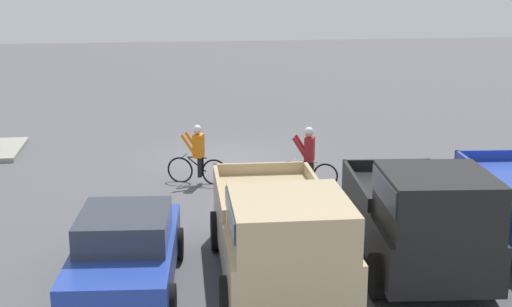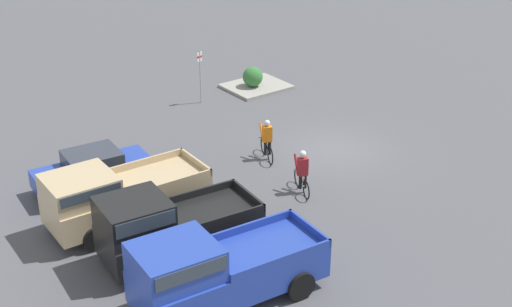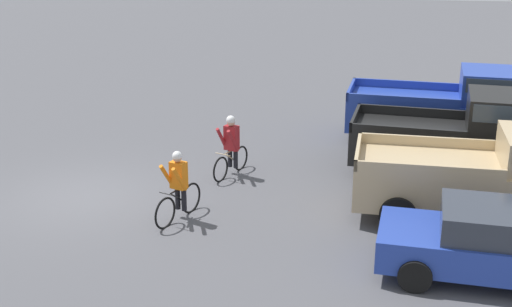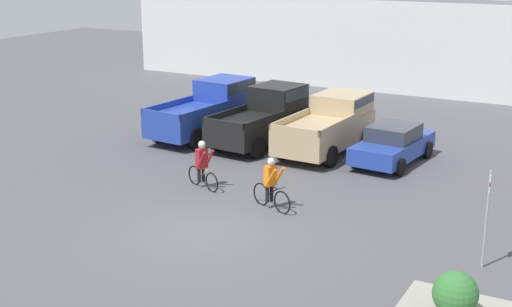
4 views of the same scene
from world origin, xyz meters
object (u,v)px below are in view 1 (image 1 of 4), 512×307
(pickup_truck_1, at_px, (420,216))
(cyclist_1, at_px, (308,156))
(cyclist_0, at_px, (198,155))
(sedan_0, at_px, (126,250))
(pickup_truck_2, at_px, (279,232))

(pickup_truck_1, distance_m, cyclist_1, 6.17)
(pickup_truck_1, xyz_separation_m, cyclist_0, (3.79, -6.79, -0.37))
(cyclist_0, relative_size, cyclist_1, 1.00)
(sedan_0, distance_m, cyclist_1, 7.58)
(pickup_truck_1, xyz_separation_m, pickup_truck_2, (2.77, 0.28, -0.07))
(pickup_truck_1, relative_size, cyclist_0, 3.02)
(pickup_truck_1, height_order, sedan_0, pickup_truck_1)
(pickup_truck_1, distance_m, cyclist_0, 7.78)
(cyclist_1, bearing_deg, sedan_0, 51.36)
(sedan_0, relative_size, cyclist_0, 2.60)
(pickup_truck_1, bearing_deg, cyclist_0, -60.83)
(pickup_truck_1, relative_size, cyclist_1, 3.02)
(cyclist_0, xyz_separation_m, cyclist_1, (-2.97, 0.68, 0.02))
(pickup_truck_1, bearing_deg, pickup_truck_2, 5.83)
(pickup_truck_1, height_order, pickup_truck_2, pickup_truck_1)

